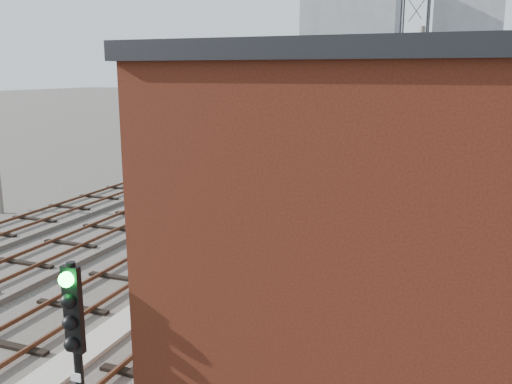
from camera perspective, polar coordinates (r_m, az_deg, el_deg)
The scene contains 22 objects.
ground at distance 60.87m, azimuth 12.59°, elevation 5.71°, with size 320.00×320.00×0.00m, color #282621.
track_right at distance 39.92m, azimuth 11.71°, elevation 2.49°, with size 3.20×90.00×0.39m.
track_mid_right at distance 40.72m, azimuth 6.14°, elevation 2.87°, with size 3.20×90.00×0.39m.
track_mid_left at distance 41.89m, azimuth 0.84°, elevation 3.21°, with size 3.20×90.00×0.39m.
track_left at distance 43.40m, azimuth -4.14°, elevation 3.50°, with size 3.20×90.00×0.39m.
platform_curb at distance 17.41m, azimuth -8.89°, elevation -10.36°, with size 0.90×28.00×0.26m, color gray.
brick_building at distance 12.35m, azimuth 14.98°, elevation -3.03°, with size 6.54×12.20×7.22m.
lattice_tower at distance 35.02m, azimuth 16.13°, elevation 13.07°, with size 1.60×1.60×15.00m.
utility_pole_left_b at distance 49.63m, azimuth -4.46°, elevation 10.06°, with size 1.80×0.24×9.00m.
utility_pole_left_c at distance 73.02m, azimuth 4.05°, elevation 10.82°, with size 1.80×0.24×9.00m.
utility_pole_right_a at distance 28.03m, azimuth 16.59°, elevation 7.77°, with size 1.80×0.24×9.00m.
utility_pole_right_b at distance 57.95m, azimuth 18.98°, elevation 9.77°, with size 1.80×0.24×9.00m.
apartment_left at distance 137.71m, azimuth 9.98°, elevation 15.67°, with size 22.00×14.00×30.00m, color gray.
apartment_right at distance 150.00m, azimuth 21.19°, elevation 14.00°, with size 16.00×12.00×26.00m, color gray.
shed_left at distance 64.94m, azimuth -1.56°, elevation 7.82°, with size 8.00×5.00×3.20m, color gray.
shed_right at distance 70.04m, azimuth 21.26°, elevation 7.66°, with size 6.00×6.00×4.00m, color gray.
signal_mast at distance 8.63m, azimuth -18.23°, elevation -18.00°, with size 0.40×0.42×4.29m.
switch_stand at distance 43.76m, azimuth 3.82°, elevation 4.19°, with size 0.30×0.30×1.21m.
site_trailer at distance 61.27m, azimuth 5.63°, elevation 7.20°, with size 6.46×3.65×2.57m.
car_red at distance 48.40m, azimuth -4.40°, elevation 5.11°, with size 1.61×4.00×1.36m, color maroon.
car_silver at distance 47.25m, azimuth -5.77°, elevation 5.02°, with size 1.64×4.70×1.55m, color #999BA0.
car_grey at distance 50.08m, azimuth -3.96°, elevation 5.41°, with size 2.02×4.98×1.44m, color slate.
Camera 1 is at (8.60, 0.13, 6.83)m, focal length 38.00 mm.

